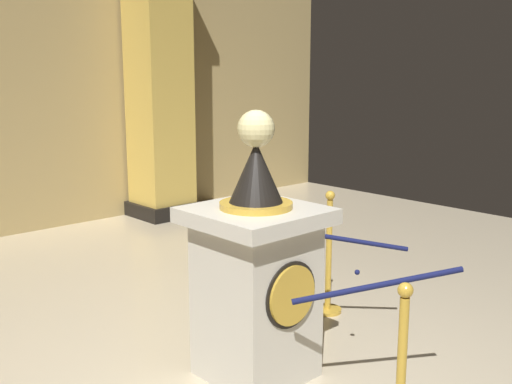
{
  "coord_description": "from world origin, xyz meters",
  "views": [
    {
      "loc": [
        -2.32,
        -2.53,
        2.02
      ],
      "look_at": [
        0.26,
        0.26,
        1.27
      ],
      "focal_mm": 42.3,
      "sensor_mm": 36.0,
      "label": 1
    }
  ],
  "objects": [
    {
      "name": "pedestal_clock",
      "position": [
        0.26,
        0.26,
        0.71
      ],
      "size": [
        0.79,
        0.79,
        1.79
      ],
      "color": "beige",
      "rests_on": "ground_plane"
    },
    {
      "name": "stanchion_far",
      "position": [
        1.45,
        0.64,
        0.37
      ],
      "size": [
        0.24,
        0.24,
        1.06
      ],
      "color": "gold",
      "rests_on": "ground_plane"
    },
    {
      "name": "velvet_rope",
      "position": [
        0.81,
        -0.15,
        0.79
      ],
      "size": [
        1.45,
        1.46,
        0.22
      ],
      "color": "#141947"
    },
    {
      "name": "column_right",
      "position": [
        2.44,
        4.6,
        1.95
      ],
      "size": [
        0.84,
        0.84,
        3.92
      ],
      "color": "black",
      "rests_on": "ground_plane"
    }
  ]
}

